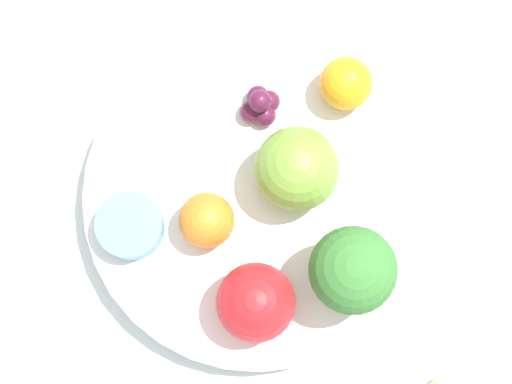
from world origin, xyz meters
TOP-DOWN VIEW (x-y plane):
  - ground_plane at (0.00, 0.00)m, footprint 6.00×6.00m
  - table_surface at (0.00, 0.00)m, footprint 1.20×1.20m
  - bowl at (0.00, 0.00)m, footprint 0.25×0.25m
  - broccoli at (0.08, 0.04)m, footprint 0.06×0.06m
  - apple_red at (0.07, -0.03)m, footprint 0.06×0.06m
  - apple_green at (0.00, 0.03)m, footprint 0.06×0.06m
  - orange_front at (0.01, -0.04)m, footprint 0.04×0.04m
  - orange_back at (-0.05, 0.09)m, footprint 0.04×0.04m
  - grape_cluster at (-0.06, 0.03)m, footprint 0.03×0.03m
  - small_cup at (-0.01, -0.09)m, footprint 0.05×0.05m

SIDE VIEW (x-z plane):
  - ground_plane at x=0.00m, z-range 0.00..0.00m
  - table_surface at x=0.00m, z-range 0.00..0.02m
  - bowl at x=0.00m, z-range 0.02..0.05m
  - small_cup at x=-0.01m, z-range 0.05..0.07m
  - grape_cluster at x=-0.06m, z-range 0.04..0.07m
  - orange_back at x=-0.05m, z-range 0.05..0.09m
  - orange_front at x=0.01m, z-range 0.05..0.09m
  - apple_red at x=0.07m, z-range 0.05..0.10m
  - apple_green at x=0.00m, z-range 0.05..0.11m
  - broccoli at x=0.08m, z-range 0.05..0.13m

